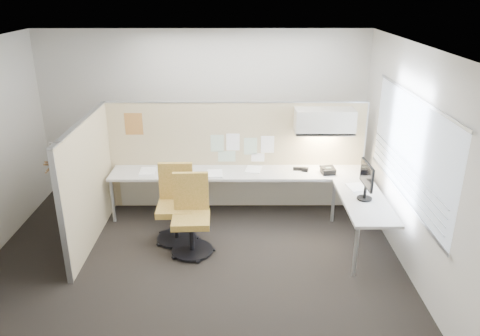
{
  "coord_description": "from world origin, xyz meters",
  "views": [
    {
      "loc": [
        0.59,
        -5.48,
        3.46
      ],
      "look_at": [
        0.61,
        0.8,
        0.98
      ],
      "focal_mm": 35.0,
      "sensor_mm": 36.0,
      "label": 1
    }
  ],
  "objects_px": {
    "chair_right": "(191,217)",
    "phone": "(328,170)",
    "desk": "(261,183)",
    "chair_left": "(176,206)",
    "monitor": "(366,179)"
  },
  "relations": [
    {
      "from": "desk",
      "to": "chair_right",
      "type": "xyz_separation_m",
      "value": [
        -0.99,
        -0.94,
        -0.1
      ]
    },
    {
      "from": "monitor",
      "to": "desk",
      "type": "bearing_deg",
      "value": 55.39
    },
    {
      "from": "chair_right",
      "to": "monitor",
      "type": "xyz_separation_m",
      "value": [
        2.36,
        0.08,
        0.53
      ]
    },
    {
      "from": "chair_right",
      "to": "phone",
      "type": "distance_m",
      "value": 2.27
    },
    {
      "from": "desk",
      "to": "chair_right",
      "type": "bearing_deg",
      "value": -136.44
    },
    {
      "from": "desk",
      "to": "phone",
      "type": "xyz_separation_m",
      "value": [
        1.03,
        0.07,
        0.18
      ]
    },
    {
      "from": "desk",
      "to": "chair_left",
      "type": "relative_size",
      "value": 3.67
    },
    {
      "from": "desk",
      "to": "chair_right",
      "type": "relative_size",
      "value": 3.71
    },
    {
      "from": "chair_right",
      "to": "chair_left",
      "type": "bearing_deg",
      "value": 124.47
    },
    {
      "from": "monitor",
      "to": "chair_left",
      "type": "bearing_deg",
      "value": 81.92
    },
    {
      "from": "chair_left",
      "to": "chair_right",
      "type": "height_order",
      "value": "chair_left"
    },
    {
      "from": "monitor",
      "to": "phone",
      "type": "relative_size",
      "value": 2.21
    },
    {
      "from": "chair_left",
      "to": "monitor",
      "type": "relative_size",
      "value": 2.1
    },
    {
      "from": "chair_left",
      "to": "desk",
      "type": "bearing_deg",
      "value": 24.47
    },
    {
      "from": "desk",
      "to": "phone",
      "type": "height_order",
      "value": "phone"
    }
  ]
}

